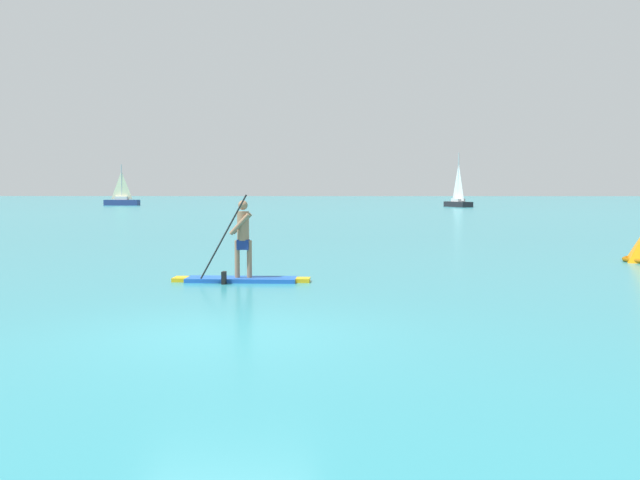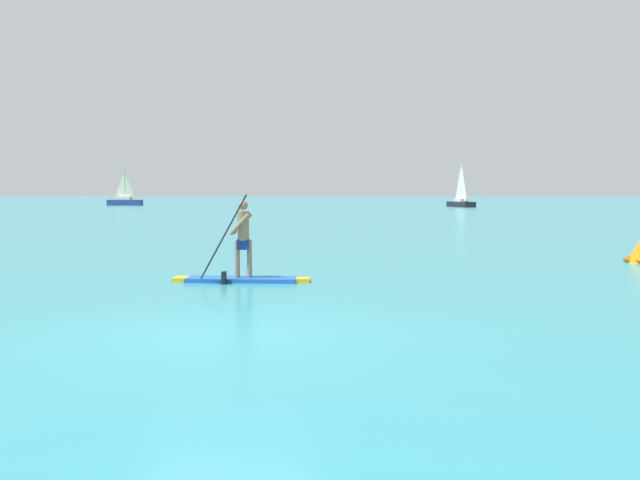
% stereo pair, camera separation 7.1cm
% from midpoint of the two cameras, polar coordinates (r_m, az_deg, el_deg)
% --- Properties ---
extents(ground, '(440.00, 440.00, 0.00)m').
position_cam_midpoint_polar(ground, '(10.04, -7.90, -7.52)').
color(ground, teal).
extents(paddleboarder_mid_center, '(3.02, 0.90, 1.97)m').
position_cam_midpoint_polar(paddleboarder_mid_center, '(15.58, -6.51, -1.85)').
color(paddleboarder_mid_center, blue).
rests_on(paddleboarder_mid_center, ground).
extents(sailboat_left_horizon, '(4.51, 1.53, 5.30)m').
position_cam_midpoint_polar(sailboat_left_horizon, '(95.24, -15.71, 3.13)').
color(sailboat_left_horizon, navy).
rests_on(sailboat_left_horizon, ground).
extents(sailboat_right_horizon, '(2.79, 5.04, 6.35)m').
position_cam_midpoint_polar(sailboat_right_horizon, '(85.13, 11.06, 3.16)').
color(sailboat_right_horizon, black).
rests_on(sailboat_right_horizon, ground).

